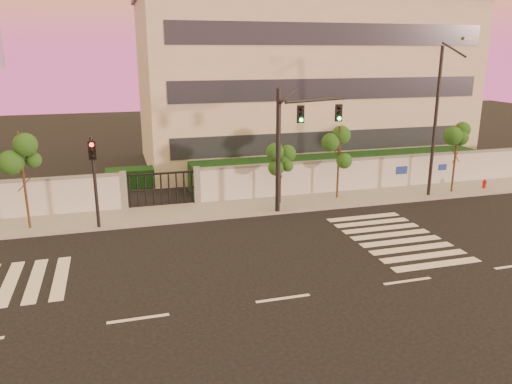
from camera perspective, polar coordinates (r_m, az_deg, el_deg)
ground at (r=18.04m, az=3.10°, el=-12.07°), size 120.00×120.00×0.00m
sidewalk at (r=27.39m, az=-4.10°, el=-2.00°), size 60.00×3.00×0.15m
perimeter_wall at (r=28.54m, az=-4.57°, el=0.80°), size 60.00×0.36×2.20m
hedge_row at (r=31.41m, az=-3.68°, el=1.74°), size 41.00×4.25×1.80m
institutional_building at (r=39.77m, az=5.17°, el=12.45°), size 24.40×12.40×12.25m
road_markings at (r=20.93m, az=-4.45°, el=-7.96°), size 57.00×7.62×0.02m
street_tree_c at (r=25.85m, az=-25.20°, el=3.46°), size 1.46×1.16×4.85m
street_tree_d at (r=27.71m, az=2.86°, el=3.62°), size 1.30×1.03×3.52m
street_tree_e at (r=29.01m, az=9.51°, el=5.14°), size 1.48×1.18×4.30m
street_tree_f at (r=32.27m, az=21.96°, el=5.19°), size 1.56×1.24×4.24m
traffic_signal_main at (r=26.15m, az=4.33°, el=6.44°), size 4.11×1.52×6.64m
traffic_signal_secondary at (r=24.84m, az=-18.02°, el=2.17°), size 0.36×0.34×4.58m
streetlight_east at (r=30.50m, az=20.09°, el=8.28°), size 0.55×2.20×9.14m
fire_hydrant at (r=34.37m, az=24.64°, el=0.74°), size 0.28×0.26×0.71m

